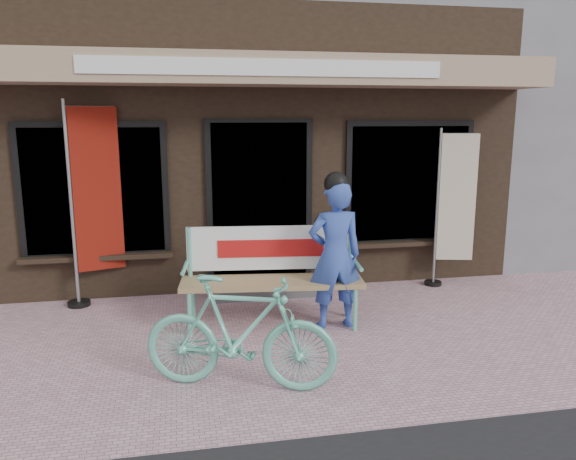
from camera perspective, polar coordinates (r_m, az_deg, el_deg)
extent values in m
plane|color=#C395A2|center=(5.57, 0.19, -12.15)|extent=(70.00, 70.00, 0.00)
cube|color=black|center=(10.06, -5.40, 9.05)|extent=(7.00, 6.00, 3.60)
cube|color=tan|center=(6.74, -2.62, 15.92)|extent=(7.00, 0.80, 0.35)
cube|color=white|center=(6.34, -2.05, 16.20)|extent=(4.00, 0.02, 0.18)
cube|color=black|center=(7.14, -2.88, 2.39)|extent=(1.20, 0.06, 2.10)
cube|color=black|center=(7.13, -2.87, 2.38)|extent=(1.35, 0.04, 2.20)
cube|color=black|center=(7.11, -19.11, 3.76)|extent=(1.60, 0.06, 1.50)
cube|color=black|center=(7.64, 12.16, 4.65)|extent=(1.60, 0.06, 1.50)
cube|color=black|center=(7.10, -19.12, 3.75)|extent=(1.75, 0.04, 1.65)
cube|color=black|center=(7.64, 12.19, 4.64)|extent=(1.75, 0.04, 1.65)
cube|color=black|center=(7.20, -18.75, -2.62)|extent=(1.80, 0.18, 0.06)
cube|color=black|center=(7.72, 12.08, -1.30)|extent=(1.80, 0.18, 0.06)
cube|color=#59595B|center=(7.16, -2.54, -6.02)|extent=(1.30, 0.45, 0.15)
cylinder|color=#63C1A5|center=(5.93, -9.96, -8.45)|extent=(0.05, 0.05, 0.45)
cylinder|color=#63C1A5|center=(6.34, -9.60, -7.11)|extent=(0.05, 0.05, 0.45)
cylinder|color=#63C1A5|center=(6.01, 6.83, -8.08)|extent=(0.05, 0.05, 0.45)
cylinder|color=#63C1A5|center=(6.41, 6.08, -6.79)|extent=(0.05, 0.05, 0.45)
cube|color=#9E8356|center=(6.03, -1.63, -5.33)|extent=(1.99, 0.70, 0.05)
cylinder|color=#63C1A5|center=(6.19, -9.96, -2.47)|extent=(0.05, 0.05, 0.59)
cylinder|color=#63C1A5|center=(6.27, 6.38, -2.18)|extent=(0.05, 0.05, 0.59)
cube|color=white|center=(6.17, -1.75, -1.81)|extent=(1.83, 0.25, 0.49)
cube|color=#B21414|center=(6.15, -1.74, -1.87)|extent=(1.16, 0.14, 0.19)
cylinder|color=#63C1A5|center=(6.01, -10.43, -3.77)|extent=(0.10, 0.48, 0.04)
cylinder|color=#63C1A5|center=(6.09, 7.04, -3.45)|extent=(0.10, 0.48, 0.04)
imported|color=#314DAB|center=(5.94, 4.79, -2.59)|extent=(0.58, 0.38, 1.58)
sphere|color=black|center=(5.80, 4.92, 4.69)|extent=(0.25, 0.25, 0.25)
imported|color=#63C1A5|center=(4.70, -4.91, -10.37)|extent=(1.68, 0.96, 0.97)
cylinder|color=gray|center=(6.96, -21.15, 2.29)|extent=(0.05, 0.05, 2.42)
cylinder|color=gray|center=(6.92, -19.54, 11.71)|extent=(0.53, 0.19, 0.03)
cube|color=maroon|center=(6.98, -18.83, 3.85)|extent=(0.53, 0.20, 1.93)
cylinder|color=black|center=(7.23, -20.46, -7.00)|extent=(0.33, 0.33, 0.06)
cylinder|color=gray|center=(7.60, 14.90, 2.12)|extent=(0.04, 0.04, 2.08)
cylinder|color=gray|center=(7.56, 17.06, 9.32)|extent=(0.46, 0.14, 0.02)
cube|color=beige|center=(7.64, 16.83, 3.14)|extent=(0.47, 0.14, 1.66)
cylinder|color=black|center=(7.83, 14.51, -5.24)|extent=(0.27, 0.27, 0.05)
cube|color=black|center=(7.48, 5.07, -2.01)|extent=(0.49, 0.12, 0.97)
cube|color=beige|center=(7.41, 5.23, -1.30)|extent=(0.41, 0.05, 0.59)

